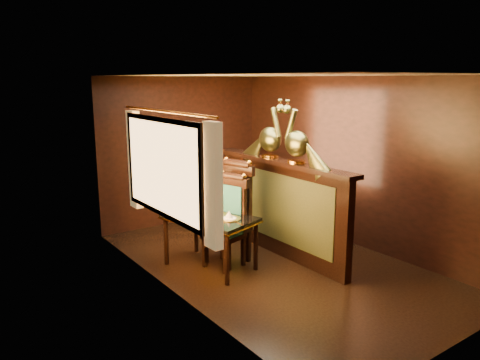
{
  "coord_description": "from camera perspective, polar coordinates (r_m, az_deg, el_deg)",
  "views": [
    {
      "loc": [
        -3.86,
        -4.54,
        2.46
      ],
      "look_at": [
        -0.27,
        0.43,
        1.13
      ],
      "focal_mm": 35.0,
      "sensor_mm": 36.0,
      "label": 1
    }
  ],
  "objects": [
    {
      "name": "ground",
      "position": [
        6.44,
        4.27,
        -10.21
      ],
      "size": [
        5.0,
        5.0,
        0.0
      ],
      "primitive_type": "plane",
      "color": "black",
      "rests_on": "ground"
    },
    {
      "name": "peacock_right",
      "position": [
        6.61,
        3.71,
        6.3
      ],
      "size": [
        0.26,
        0.7,
        0.83
      ],
      "primitive_type": null,
      "color": "#194D31",
      "rests_on": "partition"
    },
    {
      "name": "chair_left",
      "position": [
        6.36,
        -0.82,
        -3.47
      ],
      "size": [
        0.61,
        0.63,
        1.41
      ],
      "rotation": [
        0.0,
        0.0,
        0.23
      ],
      "color": "black",
      "rests_on": "ground"
    },
    {
      "name": "chair_right",
      "position": [
        6.24,
        -1.3,
        -4.55
      ],
      "size": [
        0.56,
        0.57,
        1.26
      ],
      "rotation": [
        0.0,
        0.0,
        0.26
      ],
      "color": "black",
      "rests_on": "ground"
    },
    {
      "name": "partition",
      "position": [
        6.63,
        4.82,
        -3.07
      ],
      "size": [
        0.26,
        2.7,
        1.36
      ],
      "color": "black",
      "rests_on": "ground"
    },
    {
      "name": "room_shell",
      "position": [
        5.98,
        3.77,
        3.8
      ],
      "size": [
        3.04,
        5.04,
        2.52
      ],
      "color": "black",
      "rests_on": "ground"
    },
    {
      "name": "dining_table",
      "position": [
        6.14,
        -3.73,
        -5.02
      ],
      "size": [
        1.04,
        1.36,
        0.91
      ],
      "rotation": [
        0.0,
        0.0,
        0.29
      ],
      "color": "black",
      "rests_on": "ground"
    },
    {
      "name": "peacock_left",
      "position": [
        6.19,
        6.99,
        5.82
      ],
      "size": [
        0.26,
        0.7,
        0.83
      ],
      "primitive_type": null,
      "color": "#194D31",
      "rests_on": "partition"
    }
  ]
}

